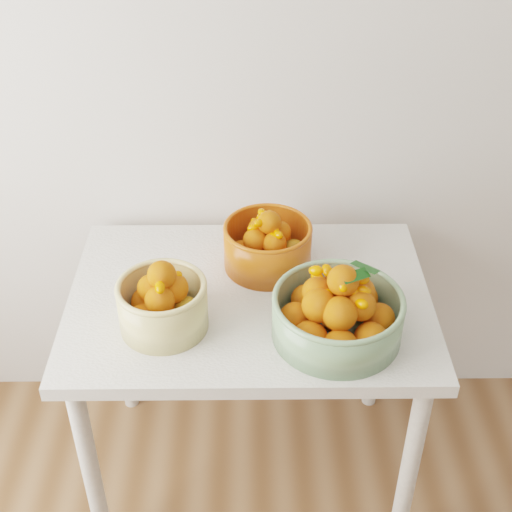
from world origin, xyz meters
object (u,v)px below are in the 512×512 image
object	(u,v)px
table	(250,321)
bowl_cream	(162,304)
bowl_green	(337,313)
bowl_orange	(267,245)

from	to	relation	value
table	bowl_cream	bearing A→B (deg)	-150.53
bowl_cream	bowl_green	size ratio (longest dim) A/B	0.71
bowl_green	bowl_orange	distance (m)	0.35
bowl_cream	bowl_orange	bearing A→B (deg)	43.66
bowl_cream	bowl_orange	xyz separation A→B (m)	(0.28, 0.26, -0.00)
table	bowl_cream	world-z (taller)	bowl_cream
table	bowl_green	world-z (taller)	bowl_green
table	bowl_green	size ratio (longest dim) A/B	2.86
table	bowl_orange	bearing A→B (deg)	69.06
bowl_orange	bowl_cream	bearing A→B (deg)	-136.34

